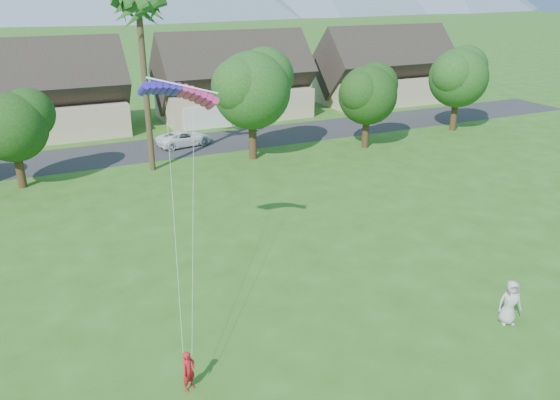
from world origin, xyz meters
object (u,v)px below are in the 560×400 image
kite_flyer (189,371)px  parked_car (184,138)px  watcher (510,302)px  parafoil_kite (179,90)px

kite_flyer → parked_car: (8.31, 30.10, -0.09)m
watcher → kite_flyer: bearing=-164.3°
kite_flyer → parafoil_kite: 11.32m
parked_car → parafoil_kite: bearing=156.2°
kite_flyer → watcher: 13.10m
parked_car → parafoil_kite: 24.77m
watcher → parafoil_kite: size_ratio=0.60×
kite_flyer → parked_car: bearing=43.5°
watcher → parked_car: bearing=121.4°
parked_car → kite_flyer: bearing=155.7°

